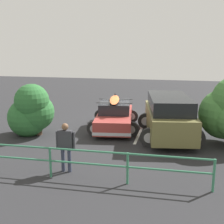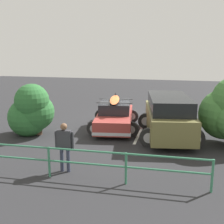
{
  "view_description": "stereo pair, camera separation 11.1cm",
  "coord_description": "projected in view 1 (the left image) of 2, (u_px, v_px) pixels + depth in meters",
  "views": [
    {
      "loc": [
        -2.62,
        13.7,
        3.8
      ],
      "look_at": [
        0.19,
        1.39,
        0.95
      ],
      "focal_mm": 45.0,
      "sensor_mm": 36.0,
      "label": 1
    },
    {
      "loc": [
        -2.73,
        13.68,
        3.8
      ],
      "look_at": [
        0.19,
        1.39,
        0.95
      ],
      "focal_mm": 45.0,
      "sensor_mm": 36.0,
      "label": 2
    }
  ],
  "objects": [
    {
      "name": "bush_near_left",
      "position": [
        32.0,
        112.0,
        12.46
      ],
      "size": [
        2.09,
        1.78,
        2.42
      ],
      "color": "#4C3828",
      "rests_on": "ground"
    },
    {
      "name": "suv_car",
      "position": [
        169.0,
        116.0,
        12.22
      ],
      "size": [
        2.96,
        4.69,
        1.82
      ],
      "color": "brown",
      "rests_on": "ground"
    },
    {
      "name": "railing_fence",
      "position": [
        50.0,
        157.0,
        8.38
      ],
      "size": [
        9.43,
        0.34,
        0.95
      ],
      "color": "#387F5B",
      "rests_on": "ground"
    },
    {
      "name": "person_bystander",
      "position": [
        66.0,
        143.0,
        8.69
      ],
      "size": [
        0.61,
        0.21,
        1.58
      ],
      "color": "#33384C",
      "rests_on": "ground"
    },
    {
      "name": "sedan_car",
      "position": [
        115.0,
        116.0,
        13.63
      ],
      "size": [
        2.66,
        4.23,
        1.57
      ],
      "color": "#9E3833",
      "rests_on": "ground"
    },
    {
      "name": "ground_plane",
      "position": [
        122.0,
        125.0,
        14.44
      ],
      "size": [
        44.0,
        44.0,
        0.02
      ],
      "primitive_type": "cube",
      "color": "#28282B",
      "rests_on": "ground"
    },
    {
      "name": "parking_stripe",
      "position": [
        141.0,
        130.0,
        13.45
      ],
      "size": [
        0.12,
        4.27,
        0.0
      ],
      "primitive_type": "cube",
      "rotation": [
        0.0,
        0.0,
        1.57
      ],
      "color": "silver",
      "rests_on": "ground"
    }
  ]
}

